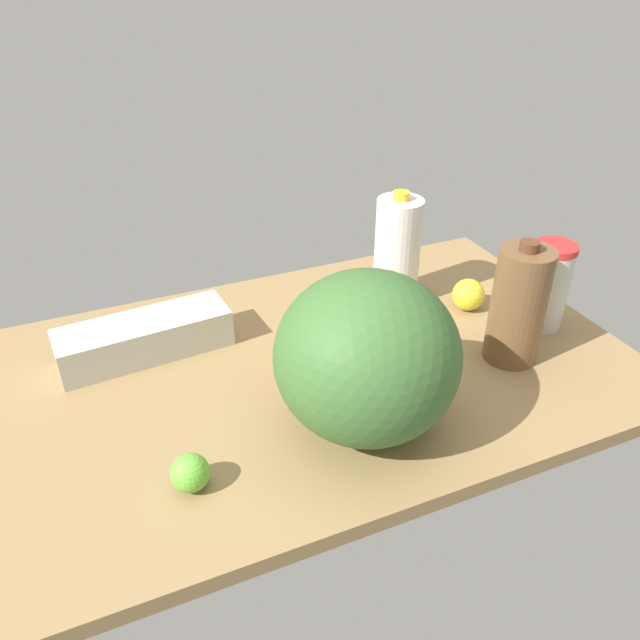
{
  "coord_description": "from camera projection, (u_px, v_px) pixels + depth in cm",
  "views": [
    {
      "loc": [
        38.76,
        90.24,
        74.82
      ],
      "look_at": [
        0.0,
        0.0,
        13.0
      ],
      "focal_mm": 35.0,
      "sensor_mm": 36.0,
      "label": 1
    }
  ],
  "objects": [
    {
      "name": "countertop",
      "position": [
        320.0,
        370.0,
        1.22
      ],
      "size": [
        120.0,
        76.0,
        3.0
      ],
      "primitive_type": "cube",
      "color": "olive",
      "rests_on": "ground"
    },
    {
      "name": "egg_carton",
      "position": [
        145.0,
        337.0,
        1.22
      ],
      "size": [
        34.0,
        13.36,
        7.59
      ],
      "primitive_type": "cube",
      "rotation": [
        0.0,
        0.0,
        0.08
      ],
      "color": "beige",
      "rests_on": "countertop"
    },
    {
      "name": "watermelon",
      "position": [
        367.0,
        357.0,
        0.99
      ],
      "size": [
        30.07,
        30.07,
        28.0
      ],
      "primitive_type": "ellipsoid",
      "color": "#39652E",
      "rests_on": "countertop"
    },
    {
      "name": "lemon_near_front",
      "position": [
        468.0,
        295.0,
        1.37
      ],
      "size": [
        7.07,
        7.07,
        7.07
      ],
      "primitive_type": "sphere",
      "color": "yellow",
      "rests_on": "countertop"
    },
    {
      "name": "chocolate_milk_jug",
      "position": [
        518.0,
        306.0,
        1.17
      ],
      "size": [
        10.3,
        10.3,
        24.89
      ],
      "color": "brown",
      "rests_on": "countertop"
    },
    {
      "name": "lemon_beside_bowl",
      "position": [
        410.0,
        333.0,
        1.23
      ],
      "size": [
        7.65,
        7.65,
        7.65
      ],
      "primitive_type": "sphere",
      "color": "yellow",
      "rests_on": "countertop"
    },
    {
      "name": "tumbler_cup",
      "position": [
        548.0,
        286.0,
        1.28
      ],
      "size": [
        8.63,
        8.63,
        18.77
      ],
      "color": "silver",
      "rests_on": "countertop"
    },
    {
      "name": "lime_far_back",
      "position": [
        190.0,
        473.0,
        0.93
      ],
      "size": [
        5.95,
        5.95,
        5.95
      ],
      "primitive_type": "sphere",
      "color": "#61B535",
      "rests_on": "countertop"
    },
    {
      "name": "milk_jug",
      "position": [
        397.0,
        251.0,
        1.36
      ],
      "size": [
        10.05,
        10.05,
        25.54
      ],
      "color": "white",
      "rests_on": "countertop"
    },
    {
      "name": "orange_by_jug",
      "position": [
        309.0,
        329.0,
        1.24
      ],
      "size": [
        8.35,
        8.35,
        8.35
      ],
      "primitive_type": "sphere",
      "color": "orange",
      "rests_on": "countertop"
    }
  ]
}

